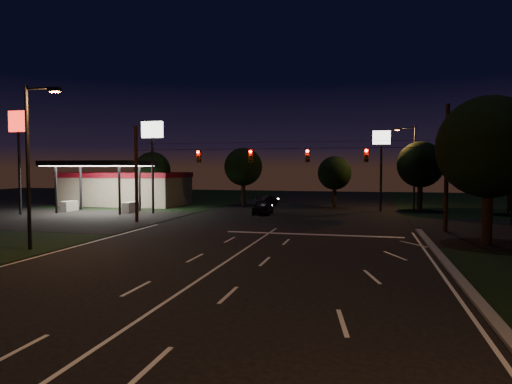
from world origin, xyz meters
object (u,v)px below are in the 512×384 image
(utility_pole_right, at_px, (445,232))
(tree_right_near, at_px, (489,148))
(car_oncoming_a, at_px, (263,207))
(car_oncoming_b, at_px, (267,200))

(utility_pole_right, relative_size, tree_right_near, 1.03)
(car_oncoming_a, height_order, car_oncoming_b, car_oncoming_a)
(tree_right_near, relative_size, car_oncoming_b, 2.29)
(utility_pole_right, relative_size, car_oncoming_a, 2.13)
(utility_pole_right, height_order, tree_right_near, tree_right_near)
(car_oncoming_b, bearing_deg, car_oncoming_a, 113.90)
(car_oncoming_a, bearing_deg, tree_right_near, 136.80)
(tree_right_near, bearing_deg, car_oncoming_b, 127.67)
(tree_right_near, bearing_deg, utility_pole_right, 107.53)
(car_oncoming_a, relative_size, car_oncoming_b, 1.11)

